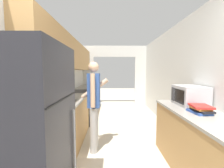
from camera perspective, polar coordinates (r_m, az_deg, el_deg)
name	(u,v)px	position (r m, az deg, el deg)	size (l,w,h in m)	color
wall_left	(61,67)	(3.54, -18.84, 6.09)	(0.38, 7.98, 2.50)	silver
wall_right	(188,81)	(3.28, 26.99, 1.06)	(0.06, 7.98, 2.50)	silver
wall_far_with_doorway	(114,71)	(6.32, 0.89, 4.93)	(3.05, 0.06, 2.50)	silver
counter_left	(78,109)	(4.06, -12.97, -9.41)	(0.62, 4.43, 0.89)	#B2844C
counter_right	(201,147)	(2.43, 30.87, -19.93)	(0.62, 1.91, 0.89)	#B2844C
refrigerator	(22,140)	(1.62, -30.99, -17.68)	(0.79, 0.79, 1.67)	black
range_oven	(80,107)	(4.34, -12.02, -8.40)	(0.66, 0.76, 1.03)	black
person	(94,104)	(2.71, -6.88, -7.51)	(0.51, 0.37, 1.60)	#9E9E9E
microwave	(190,96)	(2.72, 27.44, -3.94)	(0.39, 0.53, 0.32)	#B7B7BC
book_stack	(200,109)	(2.30, 30.65, -8.23)	(0.26, 0.32, 0.10)	#2D4C99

